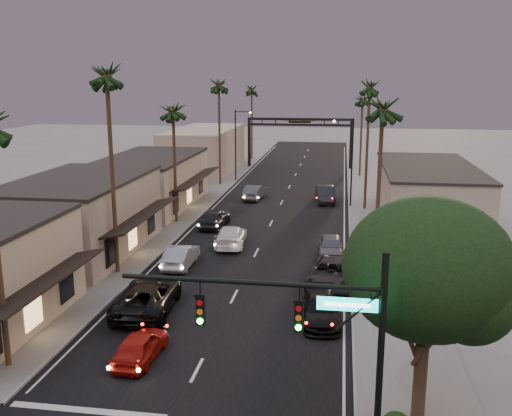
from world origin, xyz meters
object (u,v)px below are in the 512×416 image
(arch, at_px, (300,130))
(palm_far, at_px, (252,87))
(palm_lb, at_px, (106,70))
(palm_rb, at_px, (370,83))
(streetlight_left, at_px, (238,139))
(oncoming_silver, at_px, (181,256))
(palm_lc, at_px, (173,107))
(oncoming_red, at_px, (140,346))
(corner_tree, at_px, (430,275))
(streetlight_right, at_px, (349,155))
(palm_ra, at_px, (383,102))
(palm_rc, at_px, (363,97))
(curbside_black, at_px, (321,309))
(oncoming_pickup, at_px, (147,296))
(curbside_near, at_px, (331,274))
(palm_ld, at_px, (219,82))
(traffic_signal, at_px, (320,332))

(arch, relative_size, palm_far, 1.15)
(palm_lb, height_order, palm_rb, palm_lb)
(arch, xyz_separation_m, streetlight_left, (-6.92, -12.00, -0.20))
(oncoming_silver, bearing_deg, palm_lc, -72.50)
(streetlight_left, height_order, oncoming_red, streetlight_left)
(corner_tree, relative_size, streetlight_right, 0.98)
(arch, relative_size, palm_ra, 1.15)
(palm_lc, xyz_separation_m, palm_rc, (17.20, 28.00, 0.00))
(curbside_black, bearing_deg, palm_rb, 78.13)
(oncoming_red, xyz_separation_m, curbside_black, (8.19, 5.61, 0.01))
(streetlight_right, distance_m, oncoming_pickup, 31.37)
(palm_rb, distance_m, palm_rc, 20.09)
(corner_tree, xyz_separation_m, arch, (-9.48, 62.55, -0.45))
(palm_rb, bearing_deg, curbside_black, -96.72)
(curbside_near, bearing_deg, palm_ld, 120.09)
(palm_ld, distance_m, curbside_black, 42.85)
(traffic_signal, height_order, oncoming_red, traffic_signal)
(curbside_near, distance_m, curbside_black, 5.52)
(palm_rc, bearing_deg, palm_ld, -152.38)
(palm_rc, distance_m, curbside_near, 43.48)
(palm_lb, distance_m, palm_ld, 33.01)
(oncoming_silver, bearing_deg, arch, -96.25)
(streetlight_right, relative_size, oncoming_silver, 1.92)
(arch, height_order, oncoming_pickup, arch)
(traffic_signal, distance_m, arch, 66.24)
(palm_ra, bearing_deg, curbside_black, -112.77)
(palm_lc, bearing_deg, oncoming_red, -77.28)
(oncoming_red, bearing_deg, streetlight_left, -83.20)
(oncoming_silver, bearing_deg, curbside_near, 167.11)
(palm_rc, xyz_separation_m, palm_far, (-16.90, 14.00, 0.97))
(traffic_signal, xyz_separation_m, corner_tree, (3.79, 3.45, 0.90))
(arch, bearing_deg, palm_ra, -79.41)
(palm_lc, distance_m, palm_ld, 19.10)
(streetlight_right, bearing_deg, oncoming_red, -105.87)
(palm_lc, relative_size, oncoming_red, 2.97)
(palm_lc, bearing_deg, palm_far, 89.59)
(traffic_signal, xyz_separation_m, palm_rc, (2.91, 60.00, 5.39))
(palm_ra, height_order, oncoming_red, palm_ra)
(streetlight_right, bearing_deg, palm_lb, -124.01)
(arch, distance_m, curbside_near, 48.87)
(streetlight_right, height_order, palm_lc, palm_lc)
(palm_rb, height_order, palm_far, palm_rb)
(arch, bearing_deg, curbside_black, -84.35)
(streetlight_right, height_order, streetlight_left, same)
(traffic_signal, height_order, arch, traffic_signal)
(arch, distance_m, oncoming_red, 59.67)
(curbside_near, bearing_deg, arch, 103.56)
(oncoming_red, relative_size, oncoming_silver, 0.88)
(streetlight_left, height_order, palm_lc, palm_lc)
(arch, xyz_separation_m, curbside_black, (5.33, -53.80, -4.82))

